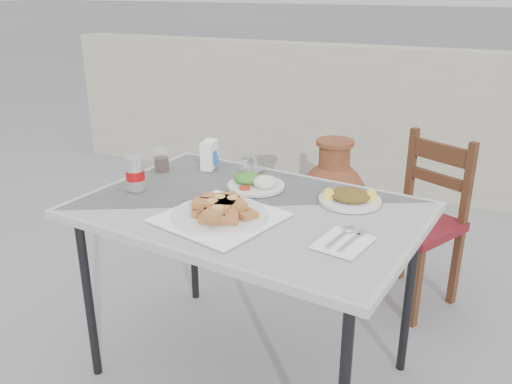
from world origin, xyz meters
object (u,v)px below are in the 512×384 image
at_px(cafe_table, 249,218).
at_px(terracotta_urn, 332,205).
at_px(salad_chopped_plate, 350,197).
at_px(napkin_holder, 209,155).
at_px(pide_plate, 220,209).
at_px(cola_glass, 162,161).
at_px(condiment_caddy, 252,166).
at_px(salad_rice_plate, 255,182).
at_px(soda_can, 135,174).
at_px(chair, 418,220).

distance_m(cafe_table, terracotta_urn, 1.30).
xyz_separation_m(salad_chopped_plate, napkin_holder, (-0.74, 0.16, 0.05)).
bearing_deg(cafe_table, pide_plate, -108.60).
relative_size(cola_glass, condiment_caddy, 0.94).
bearing_deg(condiment_caddy, cafe_table, -67.75).
relative_size(salad_rice_plate, terracotta_urn, 0.32).
distance_m(salad_chopped_plate, soda_can, 0.93).
bearing_deg(napkin_holder, condiment_caddy, -0.18).
xyz_separation_m(cafe_table, pide_plate, (-0.05, -0.16, 0.10)).
bearing_deg(soda_can, pide_plate, -15.08).
bearing_deg(condiment_caddy, cola_glass, -158.44).
xyz_separation_m(salad_chopped_plate, terracotta_urn, (-0.34, 1.03, -0.49)).
distance_m(cafe_table, pide_plate, 0.19).
relative_size(cafe_table, terracotta_urn, 1.88).
relative_size(pide_plate, terracotta_urn, 0.65).
height_order(salad_rice_plate, napkin_holder, napkin_holder).
distance_m(cola_glass, condiment_caddy, 0.43).
distance_m(salad_rice_plate, salad_chopped_plate, 0.43).
bearing_deg(napkin_holder, pide_plate, -68.61).
xyz_separation_m(cafe_table, cola_glass, (-0.56, 0.23, 0.11)).
xyz_separation_m(napkin_holder, condiment_caddy, (0.21, 0.04, -0.04)).
relative_size(salad_chopped_plate, napkin_holder, 1.90).
xyz_separation_m(pide_plate, napkin_holder, (-0.32, 0.52, 0.03)).
bearing_deg(pide_plate, condiment_caddy, 101.03).
bearing_deg(soda_can, condiment_caddy, 49.09).
height_order(salad_rice_plate, cola_glass, cola_glass).
bearing_deg(terracotta_urn, napkin_holder, -114.41).
height_order(cola_glass, terracotta_urn, cola_glass).
xyz_separation_m(condiment_caddy, terracotta_urn, (0.19, 0.84, -0.49)).
distance_m(cafe_table, salad_chopped_plate, 0.43).
bearing_deg(pide_plate, salad_chopped_plate, 40.16).
relative_size(pide_plate, salad_rice_plate, 2.01).
xyz_separation_m(salad_rice_plate, cola_glass, (-0.51, 0.03, 0.02)).
bearing_deg(soda_can, terracotta_urn, 66.22).
height_order(pide_plate, salad_chopped_plate, pide_plate).
xyz_separation_m(pide_plate, soda_can, (-0.48, 0.13, 0.04)).
height_order(napkin_holder, terracotta_urn, napkin_holder).
distance_m(salad_rice_plate, terracotta_urn, 1.14).
relative_size(salad_chopped_plate, terracotta_urn, 0.33).
bearing_deg(soda_can, cafe_table, 3.31).
bearing_deg(terracotta_urn, pide_plate, -93.30).
relative_size(soda_can, condiment_caddy, 1.27).
bearing_deg(soda_can, chair, 40.82).
height_order(cafe_table, salad_rice_plate, salad_rice_plate).
bearing_deg(cafe_table, salad_rice_plate, 106.17).
bearing_deg(chair, salad_rice_plate, -103.12).
bearing_deg(chair, cola_glass, -120.43).
xyz_separation_m(cafe_table, chair, (0.59, 0.93, -0.29)).
distance_m(salad_rice_plate, condiment_caddy, 0.22).
bearing_deg(condiment_caddy, terracotta_urn, 77.34).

